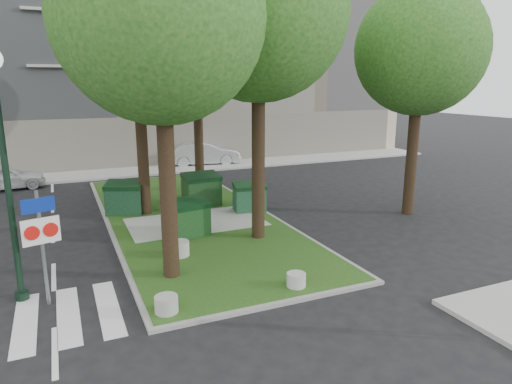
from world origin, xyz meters
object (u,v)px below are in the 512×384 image
dumpster_b (188,218)px  litter_bin (217,190)px  tree_median_mid (138,36)px  dumpster_a (125,198)px  bollard_mid (179,248)px  car_silver (203,154)px  bollard_right (296,280)px  traffic_sign_pole (41,233)px  tree_street_right (422,37)px  car_white (3,177)px  tree_median_far (197,14)px  bollard_left (166,304)px  dumpster_d (249,197)px  dumpster_c (202,190)px  street_lamp (3,149)px

dumpster_b → litter_bin: 5.42m
tree_median_mid → dumpster_a: size_ratio=5.87×
tree_median_mid → bollard_mid: size_ratio=15.71×
dumpster_b → car_silver: size_ratio=0.33×
bollard_right → traffic_sign_pole: 6.37m
tree_median_mid → traffic_sign_pole: (-3.70, -6.78, -5.14)m
dumpster_a → dumpster_b: (1.60, -3.69, -0.03)m
tree_street_right → car_white: tree_street_right is taller
tree_median_far → bollard_left: bearing=-110.8°
bollard_mid → litter_bin: (3.44, 6.48, 0.09)m
dumpster_d → car_silver: size_ratio=0.30×
dumpster_d → bollard_left: (-5.10, -7.15, -0.38)m
bollard_left → traffic_sign_pole: traffic_sign_pole is taller
tree_median_far → dumpster_a: tree_median_far is taller
bollard_mid → litter_bin: 7.34m
dumpster_a → bollard_right: (3.07, -8.82, -0.46)m
bollard_right → litter_bin: litter_bin is taller
dumpster_c → bollard_left: 9.43m
dumpster_d → bollard_mid: bearing=-126.8°
car_white → tree_median_far: bearing=-123.2°
tree_street_right → dumpster_b: size_ratio=6.56×
street_lamp → tree_street_right: bearing=8.9°
tree_median_mid → litter_bin: 7.48m
bollard_left → bollard_mid: bearing=71.0°
street_lamp → bollard_mid: bearing=13.8°
traffic_sign_pole → car_silver: (9.24, 16.97, -1.06)m
litter_bin → traffic_sign_pole: size_ratio=0.22×
dumpster_d → dumpster_c: bearing=144.0°
tree_median_mid → bollard_right: 11.08m
tree_median_far → litter_bin: size_ratio=18.60×
dumpster_a → car_silver: size_ratio=0.36×
dumpster_c → bollard_left: size_ratio=2.93×
street_lamp → traffic_sign_pole: street_lamp is taller
bollard_left → tree_median_far: bearing=69.2°
dumpster_d → bollard_right: 7.36m
car_silver → dumpster_c: bearing=169.5°
traffic_sign_pole → tree_median_mid: bearing=45.6°
dumpster_d → litter_bin: (-0.50, 2.69, -0.26)m
bollard_left → bollard_mid: size_ratio=0.86×
dumpster_b → dumpster_a: bearing=102.8°
tree_median_mid → bollard_mid: tree_median_mid is taller
dumpster_c → street_lamp: street_lamp is taller
tree_median_mid → car_silver: (5.54, 10.19, -6.20)m
bollard_left → bollard_right: 3.40m
bollard_right → traffic_sign_pole: traffic_sign_pole is taller
bollard_right → traffic_sign_pole: bearing=163.2°
tree_street_right → dumpster_c: 10.68m
street_lamp → dumpster_a: bearing=62.0°
litter_bin → car_silver: car_silver is taller
car_silver → dumpster_d: bearing=179.2°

